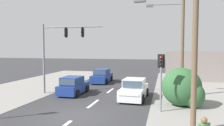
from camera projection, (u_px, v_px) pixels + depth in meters
name	position (u px, v px, depth m)	size (l,w,h in m)	color
ground_plane	(77.00, 116.00, 12.55)	(140.00, 140.00, 0.00)	#303033
lane_dash_mid	(93.00, 104.00, 15.46)	(0.20, 2.40, 0.01)	silver
lane_dash_far	(110.00, 91.00, 20.31)	(0.20, 2.40, 0.01)	silver
kerb_left_verge	(1.00, 95.00, 18.41)	(8.00, 40.00, 0.02)	gray
utility_pole_foreground_right	(192.00, 30.00, 9.98)	(3.77, 0.64, 8.80)	brown
utility_pole_midground_right	(181.00, 28.00, 17.40)	(3.78, 0.45, 10.34)	brown
traffic_signal_mast	(58.00, 46.00, 18.57)	(5.29, 0.52, 6.00)	slate
pedestal_signal_right_kerb	(161.00, 73.00, 13.27)	(0.44, 0.31, 3.56)	slate
roadside_bush	(183.00, 88.00, 14.67)	(2.77, 2.38, 2.61)	#2D5B33
shopfront_wall_far	(218.00, 67.00, 25.39)	(12.00, 1.00, 3.60)	gray
sedan_oncoming_near	(134.00, 90.00, 16.99)	(2.02, 4.30, 1.56)	silver
sedan_crossing_left	(102.00, 76.00, 25.24)	(1.97, 4.28, 1.56)	navy
hatchback_kerbside_parked	(73.00, 86.00, 18.65)	(1.79, 3.64, 1.53)	navy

